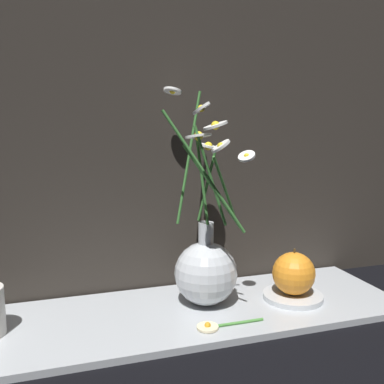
# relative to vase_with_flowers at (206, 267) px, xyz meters

# --- Properties ---
(ground_plane) EXTENTS (6.00, 6.00, 0.00)m
(ground_plane) POSITION_rel_vase_with_flowers_xyz_m (-0.05, -0.02, -0.08)
(ground_plane) COLOR black
(shelf) EXTENTS (0.81, 0.25, 0.01)m
(shelf) POSITION_rel_vase_with_flowers_xyz_m (-0.05, -0.02, -0.08)
(shelf) COLOR #B2B7BC
(shelf) RESTS_ON ground_plane
(backdrop_wall) EXTENTS (1.31, 0.02, 1.10)m
(backdrop_wall) POSITION_rel_vase_with_flowers_xyz_m (-0.05, 0.12, 0.47)
(backdrop_wall) COLOR #2D2823
(backdrop_wall) RESTS_ON ground_plane
(vase_with_flowers) EXTENTS (0.16, 0.22, 0.40)m
(vase_with_flowers) POSITION_rel_vase_with_flowers_xyz_m (0.00, 0.00, 0.00)
(vase_with_flowers) COLOR silver
(vase_with_flowers) RESTS_ON shelf
(saucer_plate) EXTENTS (0.11, 0.11, 0.01)m
(saucer_plate) POSITION_rel_vase_with_flowers_xyz_m (0.17, -0.03, -0.07)
(saucer_plate) COLOR silver
(saucer_plate) RESTS_ON shelf
(orange_fruit) EXTENTS (0.08, 0.08, 0.09)m
(orange_fruit) POSITION_rel_vase_with_flowers_xyz_m (0.17, -0.03, -0.02)
(orange_fruit) COLOR orange
(orange_fruit) RESTS_ON saucer_plate
(loose_daisy) EXTENTS (0.12, 0.04, 0.01)m
(loose_daisy) POSITION_rel_vase_with_flowers_xyz_m (-0.02, -0.10, -0.07)
(loose_daisy) COLOR #4C8E3D
(loose_daisy) RESTS_ON shelf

